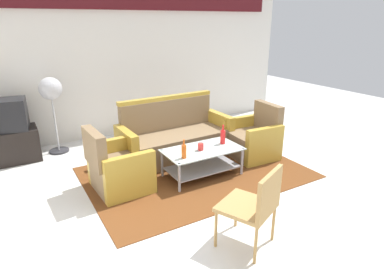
{
  "coord_description": "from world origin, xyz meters",
  "views": [
    {
      "loc": [
        -2.39,
        -3.0,
        2.12
      ],
      "look_at": [
        -0.28,
        0.62,
        0.65
      ],
      "focal_mm": 30.59,
      "sensor_mm": 36.0,
      "label": 1
    }
  ],
  "objects_px": {
    "pedestal_fan": "(51,93)",
    "armchair_left": "(118,169)",
    "couch": "(175,139)",
    "television": "(5,115)",
    "bottle_red": "(223,137)",
    "wicker_chair": "(256,203)",
    "armchair_right": "(253,140)",
    "bottle_orange": "(184,151)",
    "coffee_table": "(202,158)",
    "cup": "(201,147)",
    "tv_stand": "(11,146)"
  },
  "relations": [
    {
      "from": "coffee_table",
      "to": "tv_stand",
      "type": "relative_size",
      "value": 1.38
    },
    {
      "from": "armchair_left",
      "to": "pedestal_fan",
      "type": "distance_m",
      "value": 1.98
    },
    {
      "from": "bottle_orange",
      "to": "wicker_chair",
      "type": "height_order",
      "value": "wicker_chair"
    },
    {
      "from": "couch",
      "to": "armchair_right",
      "type": "relative_size",
      "value": 2.14
    },
    {
      "from": "television",
      "to": "wicker_chair",
      "type": "xyz_separation_m",
      "value": [
        1.92,
        -3.53,
        -0.27
      ]
    },
    {
      "from": "armchair_right",
      "to": "coffee_table",
      "type": "height_order",
      "value": "armchair_right"
    },
    {
      "from": "couch",
      "to": "coffee_table",
      "type": "relative_size",
      "value": 1.65
    },
    {
      "from": "armchair_right",
      "to": "bottle_orange",
      "type": "bearing_deg",
      "value": 106.03
    },
    {
      "from": "wicker_chair",
      "to": "coffee_table",
      "type": "bearing_deg",
      "value": 51.33
    },
    {
      "from": "bottle_red",
      "to": "wicker_chair",
      "type": "relative_size",
      "value": 0.34
    },
    {
      "from": "bottle_red",
      "to": "cup",
      "type": "bearing_deg",
      "value": -172.4
    },
    {
      "from": "armchair_right",
      "to": "cup",
      "type": "xyz_separation_m",
      "value": [
        -1.14,
        -0.21,
        0.17
      ]
    },
    {
      "from": "bottle_orange",
      "to": "tv_stand",
      "type": "bearing_deg",
      "value": 132.87
    },
    {
      "from": "television",
      "to": "couch",
      "type": "bearing_deg",
      "value": 161.23
    },
    {
      "from": "coffee_table",
      "to": "bottle_orange",
      "type": "height_order",
      "value": "bottle_orange"
    },
    {
      "from": "couch",
      "to": "bottle_red",
      "type": "height_order",
      "value": "couch"
    },
    {
      "from": "cup",
      "to": "wicker_chair",
      "type": "distance_m",
      "value": 1.6
    },
    {
      "from": "armchair_left",
      "to": "armchair_right",
      "type": "xyz_separation_m",
      "value": [
        2.25,
        -0.03,
        0.0
      ]
    },
    {
      "from": "tv_stand",
      "to": "television",
      "type": "bearing_deg",
      "value": 81.78
    },
    {
      "from": "tv_stand",
      "to": "wicker_chair",
      "type": "height_order",
      "value": "wicker_chair"
    },
    {
      "from": "bottle_orange",
      "to": "armchair_left",
      "type": "bearing_deg",
      "value": 155.24
    },
    {
      "from": "armchair_right",
      "to": "bottle_red",
      "type": "bearing_deg",
      "value": 105.36
    },
    {
      "from": "armchair_right",
      "to": "coffee_table",
      "type": "relative_size",
      "value": 0.77
    },
    {
      "from": "couch",
      "to": "bottle_orange",
      "type": "height_order",
      "value": "couch"
    },
    {
      "from": "bottle_orange",
      "to": "bottle_red",
      "type": "bearing_deg",
      "value": 13.44
    },
    {
      "from": "couch",
      "to": "armchair_left",
      "type": "relative_size",
      "value": 2.14
    },
    {
      "from": "armchair_left",
      "to": "coffee_table",
      "type": "xyz_separation_m",
      "value": [
        1.16,
        -0.22,
        -0.02
      ]
    },
    {
      "from": "couch",
      "to": "coffee_table",
      "type": "distance_m",
      "value": 0.79
    },
    {
      "from": "armchair_right",
      "to": "television",
      "type": "height_order",
      "value": "television"
    },
    {
      "from": "armchair_left",
      "to": "coffee_table",
      "type": "bearing_deg",
      "value": 76.31
    },
    {
      "from": "coffee_table",
      "to": "wicker_chair",
      "type": "relative_size",
      "value": 1.31
    },
    {
      "from": "couch",
      "to": "bottle_red",
      "type": "xyz_separation_m",
      "value": [
        0.4,
        -0.75,
        0.2
      ]
    },
    {
      "from": "armchair_left",
      "to": "bottle_orange",
      "type": "relative_size",
      "value": 3.32
    },
    {
      "from": "armchair_left",
      "to": "tv_stand",
      "type": "bearing_deg",
      "value": -149.08
    },
    {
      "from": "armchair_left",
      "to": "television",
      "type": "bearing_deg",
      "value": -149.12
    },
    {
      "from": "coffee_table",
      "to": "cup",
      "type": "relative_size",
      "value": 11.0
    },
    {
      "from": "coffee_table",
      "to": "armchair_left",
      "type": "bearing_deg",
      "value": 169.16
    },
    {
      "from": "armchair_right",
      "to": "pedestal_fan",
      "type": "bearing_deg",
      "value": 59.62
    },
    {
      "from": "coffee_table",
      "to": "television",
      "type": "relative_size",
      "value": 1.67
    },
    {
      "from": "bottle_orange",
      "to": "pedestal_fan",
      "type": "relative_size",
      "value": 0.2
    },
    {
      "from": "pedestal_fan",
      "to": "armchair_left",
      "type": "bearing_deg",
      "value": -75.38
    },
    {
      "from": "coffee_table",
      "to": "tv_stand",
      "type": "distance_m",
      "value": 3.03
    },
    {
      "from": "armchair_left",
      "to": "television",
      "type": "distance_m",
      "value": 2.13
    },
    {
      "from": "armchair_right",
      "to": "wicker_chair",
      "type": "xyz_separation_m",
      "value": [
        -1.49,
        -1.77,
        0.21
      ]
    },
    {
      "from": "couch",
      "to": "television",
      "type": "distance_m",
      "value": 2.61
    },
    {
      "from": "armchair_left",
      "to": "tv_stand",
      "type": "height_order",
      "value": "armchair_left"
    },
    {
      "from": "bottle_red",
      "to": "couch",
      "type": "bearing_deg",
      "value": 117.96
    },
    {
      "from": "armchair_right",
      "to": "cup",
      "type": "distance_m",
      "value": 1.17
    },
    {
      "from": "television",
      "to": "wicker_chair",
      "type": "bearing_deg",
      "value": 126.7
    },
    {
      "from": "cup",
      "to": "bottle_orange",
      "type": "bearing_deg",
      "value": -159.69
    }
  ]
}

